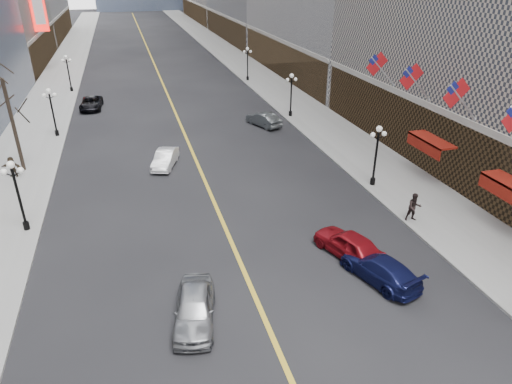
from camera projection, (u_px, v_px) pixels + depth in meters
sidewalk_east at (255, 74)px, 68.83m from camera, size 6.00×230.00×0.15m
sidewalk_west at (57, 86)px, 61.99m from camera, size 6.00×230.00×0.15m
lane_line at (155, 67)px, 74.06m from camera, size 0.25×200.00×0.02m
streetlamp_east_1 at (377, 150)px, 32.55m from camera, size 1.26×0.44×4.52m
streetlamp_east_2 at (291, 90)px, 48.07m from camera, size 1.26×0.44×4.52m
streetlamp_east_3 at (248, 60)px, 63.59m from camera, size 1.26×0.44×4.52m
streetlamp_west_1 at (17, 189)px, 26.79m from camera, size 1.26×0.44×4.52m
streetlamp_west_2 at (52, 107)px, 42.31m from camera, size 1.26×0.44×4.52m
streetlamp_west_3 at (68, 70)px, 57.82m from camera, size 1.26×0.44×4.52m
flag_3 at (458, 96)px, 28.88m from camera, size 2.87×0.12×2.87m
flag_4 at (413, 79)px, 33.19m from camera, size 2.87×0.12×2.87m
flag_5 at (379, 66)px, 37.50m from camera, size 2.87×0.12×2.87m
awning_b at (512, 187)px, 26.63m from camera, size 1.40×4.00×0.93m
awning_c at (429, 142)px, 33.53m from camera, size 1.40×4.00×0.93m
tree_west_far at (6, 94)px, 33.51m from camera, size 3.60×3.60×7.92m
car_nb_near at (194, 308)px, 20.65m from camera, size 2.70×4.75×1.52m
car_nb_mid at (165, 159)px, 36.92m from camera, size 2.68×4.28×1.33m
car_nb_far at (91, 103)px, 51.85m from camera, size 2.57×5.01×1.35m
car_sb_near at (380, 269)px, 23.47m from camera, size 3.19×5.01×1.35m
car_sb_mid at (349, 244)px, 25.43m from camera, size 3.16×4.75×1.50m
car_sb_far at (264, 119)px, 46.29m from camera, size 2.98×4.47×1.39m
ped_east_walk at (414, 207)px, 28.59m from camera, size 0.99×0.67×1.87m
ped_west_far at (12, 167)px, 34.68m from camera, size 1.55×0.89×1.61m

